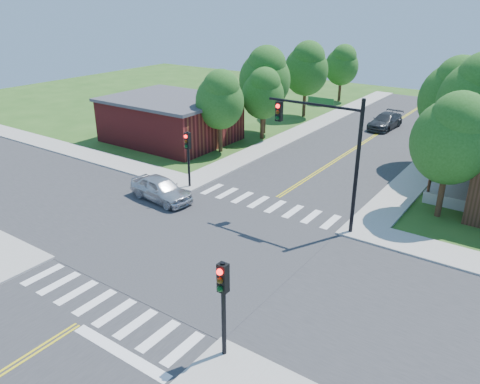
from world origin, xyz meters
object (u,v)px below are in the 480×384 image
Objects in this scene: signal_pole_se at (223,293)px; signal_pole_nw at (188,149)px; signal_mast_ne at (328,141)px; car_dgrey at (385,121)px; car_silver at (161,189)px.

signal_pole_nw is at bearing 135.00° from signal_pole_se.
signal_mast_ne is 1.44× the size of car_dgrey.
signal_mast_ne reaches higher than signal_pole_nw.
signal_pole_nw reaches higher than car_dgrey.
signal_pole_se is 14.32m from car_silver.
signal_pole_nw is 0.76× the size of car_dgrey.
signal_pole_nw is 22.73m from car_dgrey.
signal_pole_nw is at bearing -100.68° from car_dgrey.
signal_pole_nw is (-11.20, 11.20, 0.00)m from signal_pole_se.
car_silver is 0.91× the size of car_dgrey.
car_silver is at bearing -99.39° from car_dgrey.
signal_pole_se is 1.00× the size of signal_pole_nw.
signal_pole_se is at bearing -81.44° from signal_mast_ne.
signal_pole_nw is at bearing 5.27° from car_silver.
signal_pole_nw is 3.20m from car_silver.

